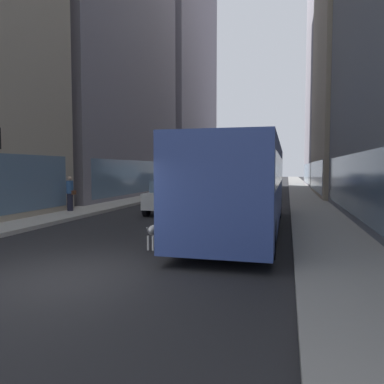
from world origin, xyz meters
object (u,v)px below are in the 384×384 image
object	(u,v)px
car_white_van	(173,197)
dalmatian_dog	(154,230)
car_blue_hatchback	(262,179)
transit_bus	(243,181)
car_red_coupe	(241,189)
car_silver_sedan	(204,189)
pedestrian_with_handbag	(70,193)
car_black_suv	(253,183)
car_grey_wagon	(236,178)

from	to	relation	value
car_white_van	dalmatian_dog	bearing A→B (deg)	-76.14
car_blue_hatchback	transit_bus	bearing A→B (deg)	-87.34
car_red_coupe	car_blue_hatchback	bearing A→B (deg)	90.00
dalmatian_dog	car_red_coupe	bearing A→B (deg)	88.44
car_silver_sedan	car_blue_hatchback	bearing A→B (deg)	84.09
car_silver_sedan	pedestrian_with_handbag	bearing A→B (deg)	-118.66
pedestrian_with_handbag	car_red_coupe	bearing A→B (deg)	53.66
car_white_van	car_black_suv	xyz separation A→B (m)	(2.40, 17.59, 0.00)
car_silver_sedan	pedestrian_with_handbag	world-z (taller)	pedestrian_with_handbag
car_red_coupe	car_black_suv	xyz separation A→B (m)	(0.00, 9.51, 0.00)
car_red_coupe	car_grey_wagon	bearing A→B (deg)	98.43
transit_bus	car_red_coupe	xyz separation A→B (m)	(-1.60, 12.32, -0.95)
dalmatian_dog	car_grey_wagon	bearing A→B (deg)	94.73
car_grey_wagon	transit_bus	bearing A→B (deg)	-81.89
car_white_van	pedestrian_with_handbag	size ratio (longest dim) A/B	2.42
car_red_coupe	pedestrian_with_handbag	size ratio (longest dim) A/B	2.67
car_grey_wagon	pedestrian_with_handbag	size ratio (longest dim) A/B	2.71
transit_bus	car_white_van	world-z (taller)	transit_bus
transit_bus	pedestrian_with_handbag	xyz separation A→B (m)	(-8.73, 2.63, -0.76)
transit_bus	pedestrian_with_handbag	distance (m)	9.15
car_silver_sedan	car_white_van	xyz separation A→B (m)	(0.00, -7.04, -0.00)
car_silver_sedan	dalmatian_dog	xyz separation A→B (m)	(1.96, -15.00, -0.31)
pedestrian_with_handbag	car_silver_sedan	bearing A→B (deg)	61.34
car_red_coupe	car_silver_sedan	bearing A→B (deg)	-156.59
transit_bus	car_blue_hatchback	world-z (taller)	transit_bus
car_blue_hatchback	car_white_van	xyz separation A→B (m)	(-2.40, -30.22, -0.00)
car_blue_hatchback	car_red_coupe	distance (m)	22.14
car_silver_sedan	car_grey_wagon	size ratio (longest dim) A/B	0.94
car_grey_wagon	car_white_van	world-z (taller)	same
transit_bus	car_grey_wagon	xyz separation A→B (m)	(-5.60, 39.32, -0.95)
car_black_suv	dalmatian_dog	world-z (taller)	car_black_suv
car_white_van	pedestrian_with_handbag	distance (m)	5.00
car_silver_sedan	transit_bus	bearing A→B (deg)	-70.48
car_silver_sedan	car_grey_wagon	xyz separation A→B (m)	(-1.60, 28.04, 0.00)
car_silver_sedan	dalmatian_dog	bearing A→B (deg)	-82.54
car_white_van	car_black_suv	world-z (taller)	same
car_grey_wagon	car_black_suv	bearing A→B (deg)	-77.11
transit_bus	pedestrian_with_handbag	size ratio (longest dim) A/B	6.82
transit_bus	car_red_coupe	bearing A→B (deg)	97.40
car_grey_wagon	car_white_van	size ratio (longest dim) A/B	1.12
transit_bus	car_black_suv	world-z (taller)	transit_bus
car_silver_sedan	car_grey_wagon	world-z (taller)	same
car_black_suv	dalmatian_dog	size ratio (longest dim) A/B	4.80
car_red_coupe	pedestrian_with_handbag	world-z (taller)	pedestrian_with_handbag
transit_bus	car_silver_sedan	distance (m)	12.01
car_black_suv	pedestrian_with_handbag	distance (m)	20.48
transit_bus	car_grey_wagon	bearing A→B (deg)	98.11
dalmatian_dog	pedestrian_with_handbag	bearing A→B (deg)	136.52
car_grey_wagon	car_black_suv	size ratio (longest dim) A/B	0.99
car_silver_sedan	dalmatian_dog	distance (m)	15.13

